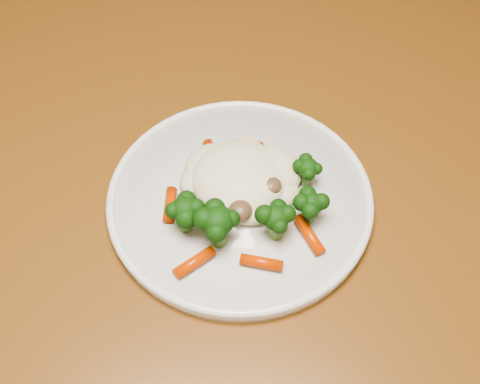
# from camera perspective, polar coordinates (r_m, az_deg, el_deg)

# --- Properties ---
(dining_table) EXTENTS (1.42, 1.04, 0.75)m
(dining_table) POSITION_cam_1_polar(r_m,az_deg,el_deg) (0.74, -0.39, -4.45)
(dining_table) COLOR brown
(dining_table) RESTS_ON ground
(plate) EXTENTS (0.29, 0.29, 0.01)m
(plate) POSITION_cam_1_polar(r_m,az_deg,el_deg) (0.66, 0.00, -0.71)
(plate) COLOR silver
(plate) RESTS_ON dining_table
(meal) EXTENTS (0.17, 0.18, 0.05)m
(meal) POSITION_cam_1_polar(r_m,az_deg,el_deg) (0.63, 0.27, 0.35)
(meal) COLOR beige
(meal) RESTS_ON plate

